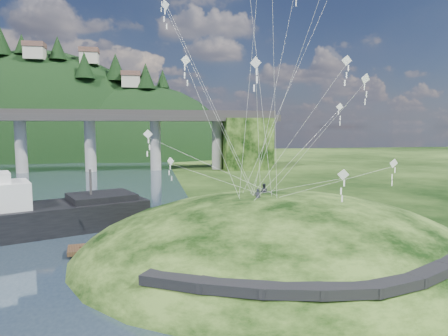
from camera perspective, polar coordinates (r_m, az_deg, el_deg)
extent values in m
plane|color=black|center=(32.38, -5.10, -13.66)|extent=(320.00, 320.00, 0.00)
ellipsoid|color=black|center=(36.34, 7.63, -13.98)|extent=(36.00, 32.00, 13.00)
cube|color=black|center=(24.09, -6.82, -15.58)|extent=(4.32, 3.62, 0.71)
cube|color=black|center=(22.93, 1.31, -16.51)|extent=(4.10, 2.97, 0.61)
cube|color=black|center=(22.84, 9.57, -16.71)|extent=(3.85, 2.37, 0.62)
cube|color=black|center=(23.64, 17.08, -16.20)|extent=(3.62, 1.83, 0.66)
cube|color=black|center=(25.27, 23.09, -14.93)|extent=(3.82, 2.27, 0.68)
cube|color=black|center=(27.65, 27.27, -13.09)|extent=(4.11, 2.97, 0.71)
cylinder|color=gray|center=(104.57, -27.02, 2.89)|extent=(2.60, 2.60, 13.00)
cylinder|color=gray|center=(101.37, -18.56, 3.15)|extent=(2.60, 2.60, 13.00)
cylinder|color=gray|center=(100.48, -9.76, 3.35)|extent=(2.60, 2.60, 13.00)
cylinder|color=gray|center=(101.98, -1.00, 3.47)|extent=(2.60, 2.60, 13.00)
cube|color=black|center=(103.53, 3.10, 3.50)|extent=(12.00, 11.00, 13.00)
ellipsoid|color=black|center=(161.57, -24.06, -0.59)|extent=(96.00, 68.00, 88.00)
ellipsoid|color=black|center=(149.84, -11.56, -2.20)|extent=(76.00, 56.00, 72.00)
cone|color=black|center=(152.26, -26.93, 15.52)|extent=(4.97, 4.97, 6.54)
cone|color=black|center=(147.50, -22.68, 15.56)|extent=(5.83, 5.83, 7.67)
cone|color=black|center=(140.22, -19.32, 13.68)|extent=(6.47, 6.47, 8.51)
cone|color=black|center=(146.15, -15.24, 13.73)|extent=(7.13, 7.13, 9.38)
cone|color=black|center=(140.44, -11.13, 12.77)|extent=(6.56, 6.56, 8.63)
cone|color=black|center=(146.09, -8.76, 12.47)|extent=(4.88, 4.88, 6.42)
cube|color=beige|center=(146.56, -25.42, 14.56)|extent=(6.00, 5.00, 4.00)
cube|color=brown|center=(147.01, -25.47, 15.59)|extent=(6.40, 5.40, 1.60)
cube|color=beige|center=(149.43, -18.68, 14.60)|extent=(6.00, 5.00, 4.00)
cube|color=brown|center=(149.88, -18.71, 15.61)|extent=(6.40, 5.40, 1.60)
cube|color=beige|center=(141.26, -13.14, 11.87)|extent=(6.00, 5.00, 4.00)
cube|color=brown|center=(141.58, -13.17, 12.96)|extent=(6.40, 5.40, 1.60)
cube|color=black|center=(44.99, -26.62, -6.79)|extent=(24.91, 15.03, 2.86)
cube|color=black|center=(46.01, -17.13, -3.92)|extent=(8.15, 7.54, 0.66)
cylinder|color=#2D2B2B|center=(45.53, -18.52, -2.25)|extent=(0.26, 0.26, 3.30)
cube|color=#322114|center=(36.97, -9.57, -10.43)|extent=(15.18, 4.46, 0.38)
cylinder|color=#322114|center=(36.61, -19.73, -11.31)|extent=(0.32, 0.32, 1.07)
cylinder|color=#322114|center=(36.69, -14.61, -11.11)|extent=(0.32, 0.32, 1.07)
cylinder|color=#322114|center=(37.05, -9.56, -10.83)|extent=(0.32, 0.32, 1.07)
cylinder|color=#322114|center=(37.68, -4.65, -10.48)|extent=(0.32, 0.32, 1.07)
cylinder|color=#322114|center=(38.56, 0.05, -10.07)|extent=(0.32, 0.32, 1.07)
imported|color=#242530|center=(33.35, 4.82, -2.92)|extent=(0.58, 0.39, 1.55)
imported|color=#242530|center=(36.33, 5.69, -2.21)|extent=(0.90, 0.79, 1.56)
cube|color=white|center=(34.29, 19.56, 11.91)|extent=(0.84, 0.29, 0.83)
cube|color=white|center=(34.22, 19.53, 10.90)|extent=(0.11, 0.08, 0.50)
cube|color=white|center=(34.17, 19.49, 9.89)|extent=(0.11, 0.08, 0.50)
cube|color=white|center=(34.13, 19.46, 8.87)|extent=(0.11, 0.08, 0.50)
cube|color=white|center=(32.04, -5.48, 15.09)|extent=(0.76, 0.36, 0.80)
cube|color=white|center=(31.95, -5.47, 14.07)|extent=(0.10, 0.08, 0.47)
cube|color=white|center=(31.87, -5.46, 13.05)|extent=(0.10, 0.08, 0.47)
cube|color=white|center=(31.81, -5.45, 12.03)|extent=(0.10, 0.08, 0.47)
cube|color=white|center=(34.56, -7.64, 0.99)|extent=(0.53, 0.52, 0.71)
cube|color=white|center=(34.61, -7.63, 0.16)|extent=(0.09, 0.07, 0.41)
cube|color=white|center=(34.66, -7.62, -0.67)|extent=(0.09, 0.07, 0.41)
cube|color=white|center=(34.73, -7.61, -1.50)|extent=(0.09, 0.07, 0.41)
cube|color=white|center=(44.10, 10.16, 22.06)|extent=(0.10, 0.07, 0.48)
cube|color=white|center=(42.55, -8.79, 22.11)|extent=(0.08, 0.07, 0.43)
cube|color=white|center=(42.41, -8.78, 21.43)|extent=(0.08, 0.07, 0.43)
cube|color=white|center=(34.89, 17.13, 14.48)|extent=(0.85, 0.25, 0.83)
cube|color=white|center=(34.80, 17.09, 13.50)|extent=(0.11, 0.04, 0.49)
cube|color=white|center=(34.72, 17.06, 12.52)|extent=(0.11, 0.04, 0.49)
cube|color=white|center=(34.66, 17.03, 11.54)|extent=(0.11, 0.04, 0.49)
cube|color=white|center=(37.87, -8.37, 22.03)|extent=(0.66, 0.56, 0.80)
cube|color=white|center=(37.71, -8.36, 21.18)|extent=(0.11, 0.06, 0.48)
cube|color=white|center=(37.56, -8.34, 20.32)|extent=(0.11, 0.06, 0.48)
cube|color=white|center=(37.42, -8.33, 19.45)|extent=(0.11, 0.06, 0.48)
cube|color=white|center=(28.77, 4.54, 14.76)|extent=(0.68, 0.54, 0.81)
cube|color=white|center=(28.69, 4.53, 13.61)|extent=(0.11, 0.06, 0.48)
cube|color=white|center=(28.62, 4.52, 12.45)|extent=(0.11, 0.06, 0.48)
cube|color=white|center=(28.56, 4.51, 11.28)|extent=(0.11, 0.06, 0.48)
cube|color=white|center=(28.69, 16.67, -0.90)|extent=(0.80, 0.27, 0.79)
cube|color=white|center=(28.77, 16.64, -2.03)|extent=(0.11, 0.03, 0.47)
cube|color=white|center=(28.85, 16.61, -3.16)|extent=(0.11, 0.03, 0.47)
cube|color=white|center=(28.94, 16.57, -4.28)|extent=(0.11, 0.03, 0.47)
cube|color=white|center=(42.56, 16.20, 8.39)|extent=(0.79, 0.18, 0.78)
cube|color=white|center=(42.54, 16.18, 7.64)|extent=(0.10, 0.04, 0.46)
cube|color=white|center=(42.52, 16.16, 6.89)|extent=(0.10, 0.04, 0.46)
cube|color=white|center=(42.51, 16.14, 6.14)|extent=(0.10, 0.04, 0.46)
cube|color=white|center=(34.90, 23.08, 0.63)|extent=(0.77, 0.24, 0.75)
cube|color=white|center=(34.95, 23.04, -0.26)|extent=(0.10, 0.05, 0.44)
cube|color=white|center=(35.01, 23.00, -1.14)|extent=(0.10, 0.05, 0.44)
cube|color=white|center=(35.07, 22.97, -2.02)|extent=(0.10, 0.05, 0.44)
cube|color=white|center=(36.38, -10.83, 4.78)|extent=(0.84, 0.21, 0.83)
cube|color=white|center=(36.39, -10.81, 3.86)|extent=(0.11, 0.03, 0.48)
cube|color=white|center=(36.42, -10.79, 2.93)|extent=(0.11, 0.03, 0.48)
cube|color=white|center=(36.45, -10.77, 2.00)|extent=(0.11, 0.03, 0.48)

